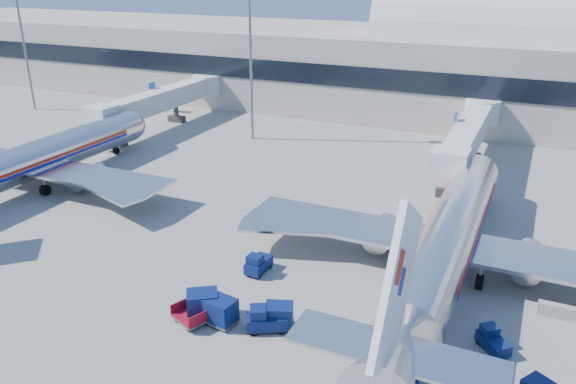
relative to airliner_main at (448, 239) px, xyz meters
The scene contains 17 objects.
ground 11.35m from the airliner_main, 155.75° to the right, with size 260.00×260.00×0.00m, color gray.
terminal 56.80m from the airliner_main, 114.64° to the left, with size 170.00×28.15×21.00m.
airliner_main is the anchor object (origin of this frame).
airliner_mid 42.00m from the airliner_main, behind, with size 32.00×37.26×12.07m.
jetbridge_near 26.43m from the airliner_main, 95.22° to the left, with size 4.40×27.50×6.25m.
jetbridge_mid 51.62m from the airliner_main, 149.36° to the left, with size 4.40×27.50×6.25m.
mast_far_west 75.44m from the airliner_main, 159.99° to the left, with size 2.00×1.20×22.60m.
mast_west 41.12m from the airliner_main, 139.64° to the left, with size 2.00×1.20×22.60m.
barrier_near 8.74m from the airliner_main, 17.39° to the right, with size 3.00×0.55×0.90m, color #9E9E96.
tug_lead 15.02m from the airliner_main, 127.29° to the right, with size 2.85×2.38×1.67m.
tug_right 9.18m from the airliner_main, 61.66° to the right, with size 2.24×2.34×1.41m.
tug_left 14.16m from the airliner_main, 156.37° to the right, with size 1.28×2.48×1.60m.
cart_train_a 14.10m from the airliner_main, 126.68° to the right, with size 2.22×1.97×1.62m.
cart_train_b 17.32m from the airliner_main, 133.79° to the right, with size 2.24×1.84×1.78m.
cart_train_c 18.24m from the airliner_main, 137.36° to the right, with size 2.64×2.50×1.85m.
cart_solo_near 13.53m from the airliner_main, 89.62° to the right, with size 2.17×1.87×1.63m.
cart_open_red 19.24m from the airliner_main, 136.01° to the right, with size 2.57×2.22×0.58m.
Camera 1 is at (14.83, -33.68, 21.36)m, focal length 35.00 mm.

